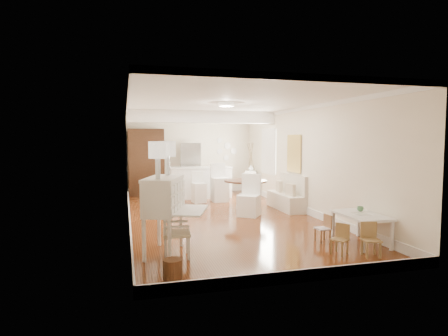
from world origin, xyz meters
name	(u,v)px	position (x,y,z in m)	size (l,w,h in m)	color
room	(219,138)	(0.04, 0.32, 1.98)	(9.00, 9.04, 2.82)	brown
secretary_bureau	(164,215)	(-1.70, -2.70, 0.66)	(1.03, 1.05, 1.31)	white
gustavian_armchair	(177,232)	(-1.51, -2.95, 0.41)	(0.47, 0.47, 0.82)	silver
wicker_basket	(173,269)	(-1.70, -3.90, 0.14)	(0.28, 0.28, 0.28)	#57331B
kids_table	(361,229)	(1.90, -3.05, 0.28)	(0.67, 1.12, 0.56)	silver
kids_chair_a	(339,239)	(1.16, -3.52, 0.26)	(0.25, 0.25, 0.52)	olive
kids_chair_b	(323,228)	(1.29, -2.74, 0.26)	(0.25, 0.25, 0.52)	#9E6F48
kids_chair_c	(371,240)	(1.60, -3.75, 0.29)	(0.28, 0.28, 0.57)	olive
banquette	(286,192)	(1.99, 0.50, 0.49)	(0.52, 1.60, 0.98)	silver
dining_table	(246,195)	(0.92, 0.82, 0.40)	(1.19, 1.19, 0.81)	#472516
slip_chair_near	(249,195)	(0.71, -0.10, 0.53)	(0.50, 0.52, 1.06)	white
slip_chair_far	(247,194)	(0.92, 0.73, 0.43)	(0.41, 0.43, 0.87)	white
breakfast_counter	(201,182)	(0.10, 3.10, 0.52)	(2.05, 0.65, 1.03)	white
bar_stool_left	(199,187)	(-0.13, 2.22, 0.48)	(0.38, 0.38, 0.95)	white
bar_stool_right	(220,183)	(0.54, 2.23, 0.60)	(0.48, 0.48, 1.19)	white
pantry_cabinet	(146,162)	(-1.60, 4.18, 1.15)	(1.20, 0.60, 2.30)	#381E11
fridge	(200,168)	(0.30, 4.15, 0.90)	(0.75, 0.65, 1.80)	silver
sideboard	(251,182)	(1.99, 3.50, 0.41)	(0.39, 0.87, 0.83)	silver
pencil_cup	(360,209)	(2.04, -2.81, 0.61)	(0.12, 0.12, 0.09)	#54915E
branch_vase	(251,168)	(2.00, 3.53, 0.93)	(0.20, 0.20, 0.20)	white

